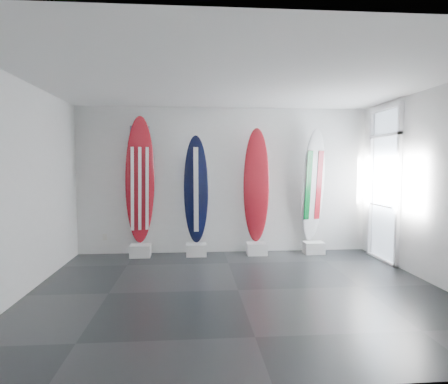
{
  "coord_description": "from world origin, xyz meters",
  "views": [
    {
      "loc": [
        -0.65,
        -5.45,
        1.82
      ],
      "look_at": [
        -0.09,
        1.4,
        1.34
      ],
      "focal_mm": 30.81,
      "sensor_mm": 36.0,
      "label": 1
    }
  ],
  "objects": [
    {
      "name": "wall_left",
      "position": [
        -3.0,
        0.0,
        1.5
      ],
      "size": [
        0.0,
        5.0,
        5.0
      ],
      "primitive_type": "plane",
      "rotation": [
        1.57,
        0.0,
        1.57
      ],
      "color": "white",
      "rests_on": "ground"
    },
    {
      "name": "ceiling",
      "position": [
        0.0,
        0.0,
        3.0
      ],
      "size": [
        6.0,
        6.0,
        0.0
      ],
      "primitive_type": "plane",
      "rotation": [
        3.14,
        0.0,
        0.0
      ],
      "color": "white",
      "rests_on": "wall_back"
    },
    {
      "name": "wall_front",
      "position": [
        0.0,
        -2.5,
        1.5
      ],
      "size": [
        6.0,
        0.0,
        6.0
      ],
      "primitive_type": "plane",
      "rotation": [
        -1.57,
        0.0,
        0.0
      ],
      "color": "white",
      "rests_on": "ground"
    },
    {
      "name": "glass_door",
      "position": [
        2.97,
        1.55,
        1.43
      ],
      "size": [
        0.12,
        1.16,
        2.85
      ],
      "primitive_type": null,
      "color": "white",
      "rests_on": "floor"
    },
    {
      "name": "surfboard_italy",
      "position": [
        1.82,
        2.28,
        1.4
      ],
      "size": [
        0.59,
        0.42,
        2.33
      ],
      "primitive_type": "ellipsoid",
      "rotation": [
        0.09,
        0.0,
        0.26
      ],
      "color": "silver",
      "rests_on": "display_block_italy"
    },
    {
      "name": "display_block_swiss",
      "position": [
        0.64,
        2.18,
        0.12
      ],
      "size": [
        0.4,
        0.3,
        0.24
      ],
      "primitive_type": "cube",
      "color": "silver",
      "rests_on": "floor"
    },
    {
      "name": "display_block_usa",
      "position": [
        -1.7,
        2.18,
        0.12
      ],
      "size": [
        0.4,
        0.3,
        0.24
      ],
      "primitive_type": "cube",
      "color": "silver",
      "rests_on": "floor"
    },
    {
      "name": "wall_back",
      "position": [
        0.0,
        2.5,
        1.5
      ],
      "size": [
        6.0,
        0.0,
        6.0
      ],
      "primitive_type": "plane",
      "rotation": [
        1.57,
        0.0,
        0.0
      ],
      "color": "white",
      "rests_on": "ground"
    },
    {
      "name": "surfboard_swiss",
      "position": [
        0.64,
        2.28,
        1.4
      ],
      "size": [
        0.54,
        0.23,
        2.33
      ],
      "primitive_type": "ellipsoid",
      "rotation": [
        0.04,
        0.0,
        -0.1
      ],
      "color": "maroon",
      "rests_on": "display_block_swiss"
    },
    {
      "name": "wall_right",
      "position": [
        3.0,
        0.0,
        1.5
      ],
      "size": [
        0.0,
        5.0,
        5.0
      ],
      "primitive_type": "plane",
      "rotation": [
        1.57,
        0.0,
        -1.57
      ],
      "color": "white",
      "rests_on": "ground"
    },
    {
      "name": "floor",
      "position": [
        0.0,
        0.0,
        0.0
      ],
      "size": [
        6.0,
        6.0,
        0.0
      ],
      "primitive_type": "plane",
      "color": "black",
      "rests_on": "ground"
    },
    {
      "name": "display_block_navy",
      "position": [
        -0.59,
        2.18,
        0.12
      ],
      "size": [
        0.4,
        0.3,
        0.24
      ],
      "primitive_type": "cube",
      "color": "silver",
      "rests_on": "floor"
    },
    {
      "name": "surfboard_usa",
      "position": [
        -1.7,
        2.28,
        1.51
      ],
      "size": [
        0.64,
        0.48,
        2.54
      ],
      "primitive_type": "ellipsoid",
      "rotation": [
        0.1,
        0.0,
        0.28
      ],
      "color": "maroon",
      "rests_on": "display_block_usa"
    },
    {
      "name": "display_block_italy",
      "position": [
        1.82,
        2.18,
        0.12
      ],
      "size": [
        0.4,
        0.3,
        0.24
      ],
      "primitive_type": "cube",
      "color": "silver",
      "rests_on": "floor"
    },
    {
      "name": "surfboard_navy",
      "position": [
        -0.59,
        2.28,
        1.32
      ],
      "size": [
        0.5,
        0.18,
        2.17
      ],
      "primitive_type": "ellipsoid",
      "rotation": [
        0.04,
        0.0,
        -0.05
      ],
      "color": "black",
      "rests_on": "display_block_navy"
    },
    {
      "name": "wall_outlet",
      "position": [
        -2.45,
        2.48,
        0.35
      ],
      "size": [
        0.09,
        0.02,
        0.13
      ],
      "primitive_type": "cube",
      "color": "silver",
      "rests_on": "wall_back"
    }
  ]
}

